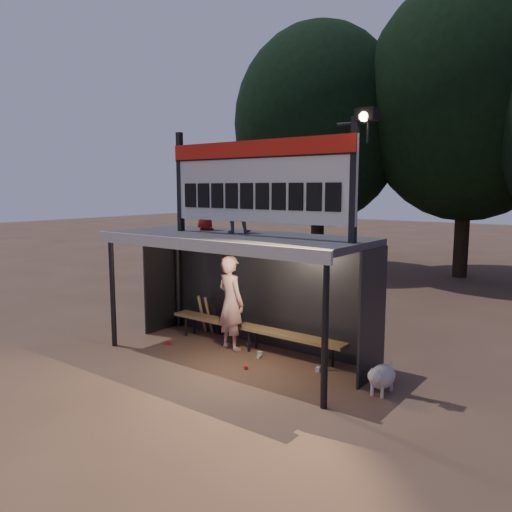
{
  "coord_description": "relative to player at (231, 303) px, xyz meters",
  "views": [
    {
      "loc": [
        5.73,
        -6.97,
        3.17
      ],
      "look_at": [
        0.2,
        0.4,
        1.9
      ],
      "focal_mm": 35.0,
      "sensor_mm": 36.0,
      "label": 1
    }
  ],
  "objects": [
    {
      "name": "ground",
      "position": [
        0.39,
        -0.36,
        -0.93
      ],
      "size": [
        80.0,
        80.0,
        0.0
      ],
      "primitive_type": "plane",
      "color": "brown",
      "rests_on": "ground"
    },
    {
      "name": "player",
      "position": [
        0.0,
        0.0,
        0.0
      ],
      "size": [
        0.76,
        0.59,
        1.86
      ],
      "primitive_type": "imported",
      "rotation": [
        0.0,
        0.0,
        2.91
      ],
      "color": "white",
      "rests_on": "ground"
    },
    {
      "name": "child_a",
      "position": [
        0.19,
        -0.06,
        1.99
      ],
      "size": [
        0.73,
        0.68,
        1.2
      ],
      "primitive_type": "imported",
      "rotation": [
        0.0,
        0.0,
        3.66
      ],
      "color": "gray",
      "rests_on": "dugout_shelter"
    },
    {
      "name": "child_b",
      "position": [
        -0.68,
        0.04,
        1.86
      ],
      "size": [
        0.53,
        0.43,
        0.94
      ],
      "primitive_type": "imported",
      "rotation": [
        0.0,
        0.0,
        2.82
      ],
      "color": "#A71A19",
      "rests_on": "dugout_shelter"
    },
    {
      "name": "dugout_shelter",
      "position": [
        0.39,
        -0.12,
        0.92
      ],
      "size": [
        5.1,
        2.08,
        2.32
      ],
      "color": "#3C3C3E",
      "rests_on": "ground"
    },
    {
      "name": "scoreboard_assembly",
      "position": [
        0.95,
        -0.37,
        2.39
      ],
      "size": [
        4.1,
        0.27,
        1.99
      ],
      "color": "black",
      "rests_on": "dugout_shelter"
    },
    {
      "name": "bench",
      "position": [
        0.39,
        0.19,
        -0.5
      ],
      "size": [
        4.0,
        0.35,
        0.48
      ],
      "color": "olive",
      "rests_on": "ground"
    },
    {
      "name": "tree_left",
      "position": [
        -3.61,
        9.64,
        4.58
      ],
      "size": [
        6.46,
        6.46,
        9.27
      ],
      "color": "black",
      "rests_on": "ground"
    },
    {
      "name": "tree_mid",
      "position": [
        1.39,
        11.14,
        5.23
      ],
      "size": [
        7.22,
        7.22,
        10.36
      ],
      "color": "black",
      "rests_on": "ground"
    },
    {
      "name": "dog",
      "position": [
        3.25,
        -0.3,
        -0.65
      ],
      "size": [
        0.36,
        0.81,
        0.49
      ],
      "color": "beige",
      "rests_on": "ground"
    },
    {
      "name": "bats",
      "position": [
        -1.01,
        0.46,
        -0.5
      ],
      "size": [
        0.47,
        0.32,
        0.84
      ],
      "color": "olive",
      "rests_on": "ground"
    },
    {
      "name": "litter",
      "position": [
        0.56,
        -0.18,
        -0.89
      ],
      "size": [
        3.29,
        1.19,
        0.08
      ],
      "color": "#B01E21",
      "rests_on": "ground"
    }
  ]
}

